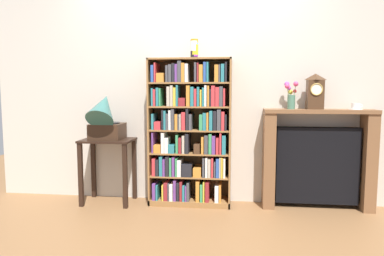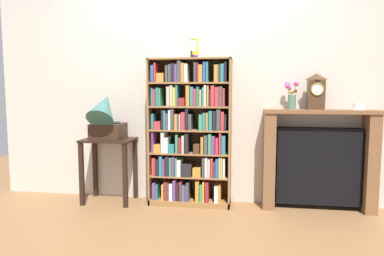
{
  "view_description": "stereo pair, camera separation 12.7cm",
  "coord_description": "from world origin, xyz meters",
  "px_view_note": "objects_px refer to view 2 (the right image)",
  "views": [
    {
      "loc": [
        0.48,
        -3.68,
        1.24
      ],
      "look_at": [
        0.02,
        0.09,
        0.84
      ],
      "focal_mm": 33.13,
      "sensor_mm": 36.0,
      "label": 1
    },
    {
      "loc": [
        0.6,
        -3.66,
        1.24
      ],
      "look_at": [
        0.02,
        0.09,
        0.84
      ],
      "focal_mm": 33.13,
      "sensor_mm": 36.0,
      "label": 2
    }
  ],
  "objects_px": {
    "side_table_left": "(109,156)",
    "teacup_with_saucer": "(358,107)",
    "flower_vase": "(291,96)",
    "fireplace_mantel": "(318,161)",
    "bookshelf": "(190,136)",
    "cup_stack": "(194,49)",
    "gramophone": "(106,117)",
    "mantel_clock": "(316,91)"
  },
  "relations": [
    {
      "from": "cup_stack",
      "to": "flower_vase",
      "type": "xyz_separation_m",
      "value": [
        1.01,
        0.01,
        -0.49
      ]
    },
    {
      "from": "side_table_left",
      "to": "fireplace_mantel",
      "type": "relative_size",
      "value": 0.63
    },
    {
      "from": "gramophone",
      "to": "teacup_with_saucer",
      "type": "height_order",
      "value": "gramophone"
    },
    {
      "from": "side_table_left",
      "to": "flower_vase",
      "type": "height_order",
      "value": "flower_vase"
    },
    {
      "from": "cup_stack",
      "to": "teacup_with_saucer",
      "type": "relative_size",
      "value": 1.45
    },
    {
      "from": "mantel_clock",
      "to": "teacup_with_saucer",
      "type": "relative_size",
      "value": 2.65
    },
    {
      "from": "bookshelf",
      "to": "teacup_with_saucer",
      "type": "bearing_deg",
      "value": 0.84
    },
    {
      "from": "side_table_left",
      "to": "flower_vase",
      "type": "bearing_deg",
      "value": 2.18
    },
    {
      "from": "fireplace_mantel",
      "to": "flower_vase",
      "type": "relative_size",
      "value": 3.93
    },
    {
      "from": "teacup_with_saucer",
      "to": "gramophone",
      "type": "bearing_deg",
      "value": -176.91
    },
    {
      "from": "cup_stack",
      "to": "teacup_with_saucer",
      "type": "height_order",
      "value": "cup_stack"
    },
    {
      "from": "gramophone",
      "to": "mantel_clock",
      "type": "xyz_separation_m",
      "value": [
        2.2,
        0.14,
        0.28
      ]
    },
    {
      "from": "cup_stack",
      "to": "flower_vase",
      "type": "height_order",
      "value": "cup_stack"
    },
    {
      "from": "gramophone",
      "to": "teacup_with_saucer",
      "type": "distance_m",
      "value": 2.61
    },
    {
      "from": "cup_stack",
      "to": "side_table_left",
      "type": "xyz_separation_m",
      "value": [
        -0.95,
        -0.06,
        -1.16
      ]
    },
    {
      "from": "mantel_clock",
      "to": "flower_vase",
      "type": "height_order",
      "value": "mantel_clock"
    },
    {
      "from": "gramophone",
      "to": "cup_stack",
      "type": "bearing_deg",
      "value": 7.58
    },
    {
      "from": "fireplace_mantel",
      "to": "flower_vase",
      "type": "xyz_separation_m",
      "value": [
        -0.29,
        -0.02,
        0.67
      ]
    },
    {
      "from": "cup_stack",
      "to": "fireplace_mantel",
      "type": "xyz_separation_m",
      "value": [
        1.3,
        0.04,
        -1.16
      ]
    },
    {
      "from": "bookshelf",
      "to": "mantel_clock",
      "type": "distance_m",
      "value": 1.38
    },
    {
      "from": "cup_stack",
      "to": "gramophone",
      "type": "height_order",
      "value": "cup_stack"
    },
    {
      "from": "flower_vase",
      "to": "teacup_with_saucer",
      "type": "xyz_separation_m",
      "value": [
        0.65,
        -0.0,
        -0.11
      ]
    },
    {
      "from": "bookshelf",
      "to": "side_table_left",
      "type": "xyz_separation_m",
      "value": [
        -0.91,
        -0.05,
        -0.24
      ]
    },
    {
      "from": "cup_stack",
      "to": "flower_vase",
      "type": "bearing_deg",
      "value": 0.84
    },
    {
      "from": "side_table_left",
      "to": "teacup_with_saucer",
      "type": "distance_m",
      "value": 2.67
    },
    {
      "from": "bookshelf",
      "to": "fireplace_mantel",
      "type": "distance_m",
      "value": 1.37
    },
    {
      "from": "cup_stack",
      "to": "fireplace_mantel",
      "type": "height_order",
      "value": "cup_stack"
    },
    {
      "from": "gramophone",
      "to": "fireplace_mantel",
      "type": "relative_size",
      "value": 0.51
    },
    {
      "from": "gramophone",
      "to": "mantel_clock",
      "type": "distance_m",
      "value": 2.22
    },
    {
      "from": "gramophone",
      "to": "teacup_with_saucer",
      "type": "relative_size",
      "value": 4.15
    },
    {
      "from": "flower_vase",
      "to": "fireplace_mantel",
      "type": "bearing_deg",
      "value": 4.3
    },
    {
      "from": "fireplace_mantel",
      "to": "teacup_with_saucer",
      "type": "distance_m",
      "value": 0.67
    },
    {
      "from": "gramophone",
      "to": "side_table_left",
      "type": "bearing_deg",
      "value": 90.0
    },
    {
      "from": "mantel_clock",
      "to": "teacup_with_saucer",
      "type": "xyz_separation_m",
      "value": [
        0.41,
        0.0,
        -0.15
      ]
    },
    {
      "from": "bookshelf",
      "to": "cup_stack",
      "type": "height_order",
      "value": "cup_stack"
    },
    {
      "from": "cup_stack",
      "to": "teacup_with_saucer",
      "type": "distance_m",
      "value": 1.76
    },
    {
      "from": "gramophone",
      "to": "flower_vase",
      "type": "xyz_separation_m",
      "value": [
        1.96,
        0.14,
        0.23
      ]
    },
    {
      "from": "bookshelf",
      "to": "fireplace_mantel",
      "type": "relative_size",
      "value": 1.4
    },
    {
      "from": "bookshelf",
      "to": "side_table_left",
      "type": "height_order",
      "value": "bookshelf"
    },
    {
      "from": "teacup_with_saucer",
      "to": "fireplace_mantel",
      "type": "bearing_deg",
      "value": 176.4
    },
    {
      "from": "flower_vase",
      "to": "side_table_left",
      "type": "bearing_deg",
      "value": -177.82
    },
    {
      "from": "side_table_left",
      "to": "teacup_with_saucer",
      "type": "xyz_separation_m",
      "value": [
        2.61,
        0.07,
        0.56
      ]
    }
  ]
}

